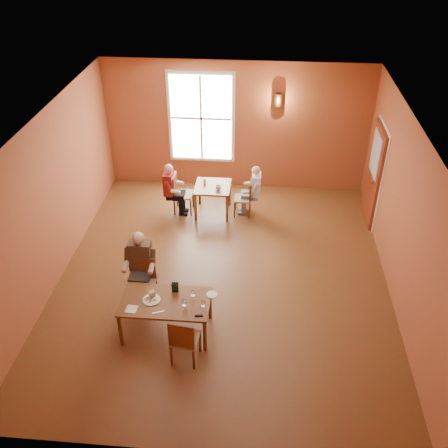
# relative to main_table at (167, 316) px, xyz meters

# --- Properties ---
(ground) EXTENTS (6.00, 7.00, 0.01)m
(ground) POSITION_rel_main_table_xyz_m (0.78, 1.44, -0.33)
(ground) COLOR brown
(ground) RESTS_ON ground
(wall_back) EXTENTS (6.00, 0.04, 3.00)m
(wall_back) POSITION_rel_main_table_xyz_m (0.78, 4.94, 1.17)
(wall_back) COLOR brown
(wall_back) RESTS_ON ground
(wall_front) EXTENTS (6.00, 0.04, 3.00)m
(wall_front) POSITION_rel_main_table_xyz_m (0.78, -2.06, 1.17)
(wall_front) COLOR brown
(wall_front) RESTS_ON ground
(wall_left) EXTENTS (0.04, 7.00, 3.00)m
(wall_left) POSITION_rel_main_table_xyz_m (-2.22, 1.44, 1.17)
(wall_left) COLOR brown
(wall_left) RESTS_ON ground
(wall_right) EXTENTS (0.04, 7.00, 3.00)m
(wall_right) POSITION_rel_main_table_xyz_m (3.78, 1.44, 1.17)
(wall_right) COLOR brown
(wall_right) RESTS_ON ground
(ceiling) EXTENTS (6.00, 7.00, 0.04)m
(ceiling) POSITION_rel_main_table_xyz_m (0.78, 1.44, 2.67)
(ceiling) COLOR white
(ceiling) RESTS_ON wall_back
(window) EXTENTS (1.36, 0.10, 1.96)m
(window) POSITION_rel_main_table_xyz_m (-0.02, 4.89, 1.37)
(window) COLOR white
(window) RESTS_ON wall_back
(door) EXTENTS (0.12, 1.04, 2.10)m
(door) POSITION_rel_main_table_xyz_m (3.72, 3.74, 0.72)
(door) COLOR maroon
(door) RESTS_ON ground
(wall_sconce) EXTENTS (0.16, 0.16, 0.28)m
(wall_sconce) POSITION_rel_main_table_xyz_m (1.68, 4.84, 1.87)
(wall_sconce) COLOR brown
(wall_sconce) RESTS_ON wall_back
(main_table) EXTENTS (1.40, 0.79, 0.66)m
(main_table) POSITION_rel_main_table_xyz_m (0.00, 0.00, 0.00)
(main_table) COLOR brown
(main_table) RESTS_ON ground
(chair_diner_main) EXTENTS (0.37, 0.37, 0.83)m
(chair_diner_main) POSITION_rel_main_table_xyz_m (-0.50, 0.65, 0.09)
(chair_diner_main) COLOR brown
(chair_diner_main) RESTS_ON ground
(diner_main) EXTENTS (0.50, 0.50, 1.25)m
(diner_main) POSITION_rel_main_table_xyz_m (-0.50, 0.62, 0.30)
(diner_main) COLOR #3F2F22
(diner_main) RESTS_ON ground
(chair_empty) EXTENTS (0.43, 0.43, 0.87)m
(chair_empty) POSITION_rel_main_table_xyz_m (0.39, -0.53, 0.11)
(chair_empty) COLOR #4C2C12
(chair_empty) RESTS_ON ground
(plate_food) EXTENTS (0.31, 0.31, 0.04)m
(plate_food) POSITION_rel_main_table_xyz_m (-0.21, -0.00, 0.35)
(plate_food) COLOR silver
(plate_food) RESTS_ON main_table
(sandwich) EXTENTS (0.11, 0.11, 0.10)m
(sandwich) POSITION_rel_main_table_xyz_m (-0.22, 0.07, 0.38)
(sandwich) COLOR #B07F52
(sandwich) RESTS_ON main_table
(goblet_a) EXTENTS (0.09, 0.09, 0.17)m
(goblet_a) POSITION_rel_main_table_xyz_m (0.43, 0.09, 0.41)
(goblet_a) COLOR white
(goblet_a) RESTS_ON main_table
(goblet_b) EXTENTS (0.07, 0.07, 0.17)m
(goblet_b) POSITION_rel_main_table_xyz_m (0.62, -0.13, 0.41)
(goblet_b) COLOR white
(goblet_b) RESTS_ON main_table
(goblet_c) EXTENTS (0.10, 0.10, 0.19)m
(goblet_c) POSITION_rel_main_table_xyz_m (0.33, -0.15, 0.42)
(goblet_c) COLOR white
(goblet_c) RESTS_ON main_table
(menu_stand) EXTENTS (0.11, 0.06, 0.18)m
(menu_stand) POSITION_rel_main_table_xyz_m (0.12, 0.23, 0.42)
(menu_stand) COLOR black
(menu_stand) RESTS_ON main_table
(knife) EXTENTS (0.17, 0.08, 0.00)m
(knife) POSITION_rel_main_table_xyz_m (-0.06, -0.25, 0.33)
(knife) COLOR white
(knife) RESTS_ON main_table
(napkin) EXTENTS (0.18, 0.18, 0.01)m
(napkin) POSITION_rel_main_table_xyz_m (-0.48, -0.22, 0.33)
(napkin) COLOR white
(napkin) RESTS_ON main_table
(side_plate) EXTENTS (0.21, 0.21, 0.01)m
(side_plate) POSITION_rel_main_table_xyz_m (0.71, 0.20, 0.33)
(side_plate) COLOR white
(side_plate) RESTS_ON main_table
(sunglasses) EXTENTS (0.13, 0.06, 0.02)m
(sunglasses) POSITION_rel_main_table_xyz_m (0.57, -0.29, 0.34)
(sunglasses) COLOR black
(sunglasses) RESTS_ON main_table
(second_table) EXTENTS (0.76, 0.76, 0.67)m
(second_table) POSITION_rel_main_table_xyz_m (0.36, 3.64, 0.01)
(second_table) COLOR brown
(second_table) RESTS_ON ground
(chair_diner_white) EXTENTS (0.36, 0.36, 0.82)m
(chair_diner_white) POSITION_rel_main_table_xyz_m (1.01, 3.64, 0.08)
(chair_diner_white) COLOR #422717
(chair_diner_white) RESTS_ON ground
(diner_white) EXTENTS (0.44, 0.44, 1.10)m
(diner_white) POSITION_rel_main_table_xyz_m (1.04, 3.64, 0.22)
(diner_white) COLOR silver
(diner_white) RESTS_ON ground
(chair_diner_maroon) EXTENTS (0.40, 0.40, 0.90)m
(chair_diner_maroon) POSITION_rel_main_table_xyz_m (-0.29, 3.64, 0.12)
(chair_diner_maroon) COLOR #3B1D0D
(chair_diner_maroon) RESTS_ON ground
(diner_maroon) EXTENTS (0.46, 0.46, 1.15)m
(diner_maroon) POSITION_rel_main_table_xyz_m (-0.32, 3.64, 0.25)
(diner_maroon) COLOR #4C1820
(diner_maroon) RESTS_ON ground
(cup_a) EXTENTS (0.13, 0.13, 0.09)m
(cup_a) POSITION_rel_main_table_xyz_m (0.49, 3.51, 0.39)
(cup_a) COLOR white
(cup_a) RESTS_ON second_table
(cup_b) EXTENTS (0.09, 0.09, 0.08)m
(cup_b) POSITION_rel_main_table_xyz_m (0.17, 3.75, 0.38)
(cup_b) COLOR white
(cup_b) RESTS_ON second_table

